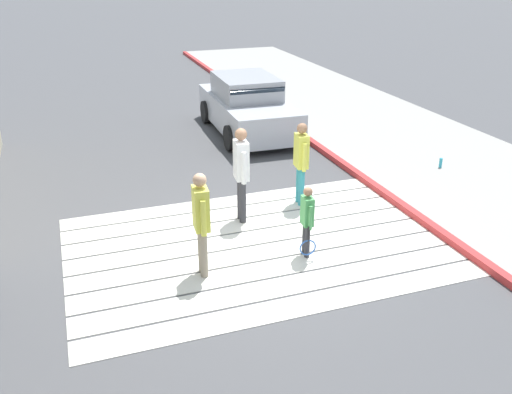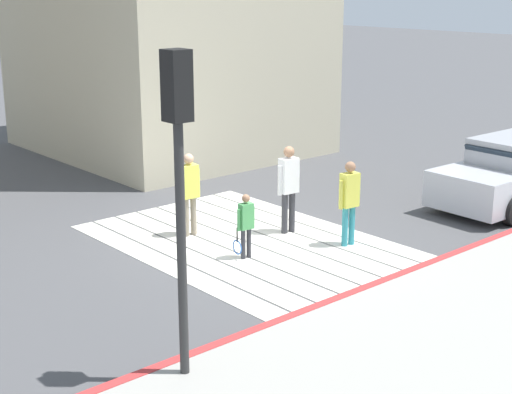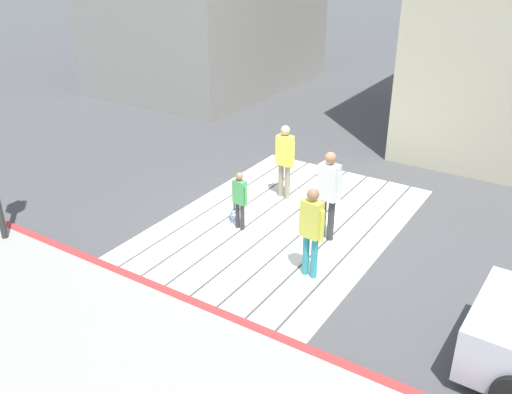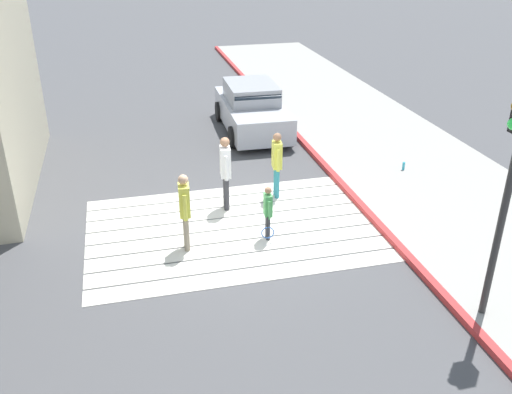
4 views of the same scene
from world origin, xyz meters
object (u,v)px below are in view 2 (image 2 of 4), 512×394
Objects in this scene: traffic_light_corner at (178,151)px; pedestrian_child_with_racket at (245,223)px; pedestrian_adult_side at (189,188)px; pedestrian_adult_lead at (349,197)px; pedestrian_adult_trailing at (289,183)px.

pedestrian_child_with_racket is (2.91, -3.51, -2.34)m from traffic_light_corner.
pedestrian_child_with_racket is (-1.76, 0.02, -0.30)m from pedestrian_adult_side.
traffic_light_corner is 2.48× the size of pedestrian_adult_side.
traffic_light_corner is 5.13m from pedestrian_child_with_racket.
pedestrian_adult_trailing is (1.35, 0.34, 0.07)m from pedestrian_adult_lead.
pedestrian_child_with_racket is at bearing 109.65° from pedestrian_adult_trailing.
pedestrian_adult_lead is 1.39m from pedestrian_adult_trailing.
pedestrian_adult_trailing is 1.06× the size of pedestrian_adult_side.
pedestrian_child_with_racket is at bearing 179.51° from pedestrian_adult_side.
pedestrian_adult_lead reaches higher than pedestrian_child_with_racket.
traffic_light_corner is 6.54m from pedestrian_adult_trailing.
pedestrian_adult_trailing is at bearing -55.90° from traffic_light_corner.
pedestrian_adult_side is (1.17, 1.63, -0.06)m from pedestrian_adult_trailing.
traffic_light_corner is 2.51× the size of pedestrian_adult_lead.
traffic_light_corner is at bearing 142.91° from pedestrian_adult_side.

